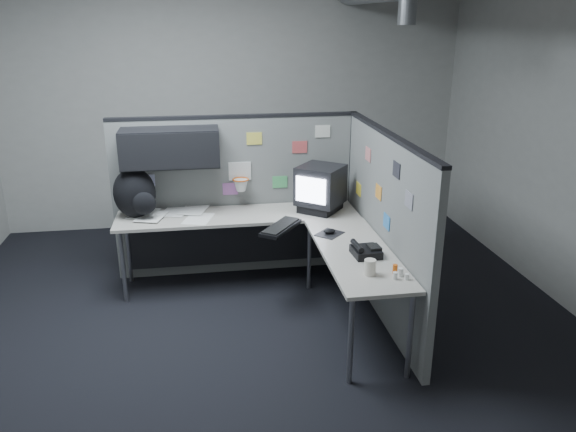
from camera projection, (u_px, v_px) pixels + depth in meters
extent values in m
cube|color=black|center=(261.00, 333.00, 4.73)|extent=(5.60, 5.60, 0.01)
cube|color=#9E9E99|center=(233.00, 97.00, 6.81)|extent=(5.60, 0.01, 3.20)
cube|color=#9E9E99|center=(361.00, 357.00, 1.58)|extent=(5.60, 0.01, 3.20)
cylinder|color=slate|center=(408.00, 6.00, 4.81)|extent=(0.16, 0.16, 0.30)
cube|color=slate|center=(237.00, 197.00, 5.66)|extent=(2.43, 0.06, 1.60)
cube|color=black|center=(234.00, 116.00, 5.39)|extent=(2.43, 0.07, 0.03)
cube|color=black|center=(351.00, 192.00, 5.83)|extent=(0.07, 0.07, 1.60)
cube|color=black|center=(170.00, 147.00, 5.19)|extent=(0.90, 0.35, 0.35)
cube|color=black|center=(169.00, 152.00, 5.03)|extent=(0.90, 0.02, 0.33)
cube|color=silver|center=(240.00, 171.00, 5.53)|extent=(0.22, 0.02, 0.18)
torus|color=#D85914|center=(241.00, 179.00, 5.47)|extent=(0.16, 0.16, 0.01)
cone|color=white|center=(241.00, 185.00, 5.49)|extent=(0.14, 0.14, 0.11)
cube|color=silver|center=(147.00, 181.00, 5.43)|extent=(0.15, 0.01, 0.12)
cube|color=#E5D84C|center=(254.00, 139.00, 5.45)|extent=(0.15, 0.01, 0.12)
cube|color=#4CB266|center=(280.00, 182.00, 5.64)|extent=(0.15, 0.01, 0.12)
cube|color=#CC4C4C|center=(300.00, 147.00, 5.55)|extent=(0.15, 0.01, 0.12)
cube|color=silver|center=(323.00, 131.00, 5.54)|extent=(0.15, 0.01, 0.12)
cube|color=#B266B2|center=(230.00, 189.00, 5.58)|extent=(0.15, 0.01, 0.12)
cube|color=slate|center=(384.00, 228.00, 4.82)|extent=(0.06, 2.23, 1.60)
cube|color=black|center=(389.00, 134.00, 4.55)|extent=(0.07, 2.23, 0.03)
cube|color=#D87F7F|center=(368.00, 154.00, 5.04)|extent=(0.01, 0.15, 0.12)
cube|color=orange|center=(378.00, 192.00, 4.80)|extent=(0.01, 0.15, 0.12)
cube|color=#26262D|center=(396.00, 170.00, 4.32)|extent=(0.01, 0.15, 0.12)
cube|color=gold|center=(359.00, 189.00, 5.41)|extent=(0.01, 0.15, 0.12)
cube|color=gray|center=(409.00, 200.00, 4.10)|extent=(0.01, 0.15, 0.12)
cube|color=#337FCC|center=(387.00, 222.00, 4.62)|extent=(0.01, 0.15, 0.12)
cube|color=#A9A499|center=(238.00, 216.00, 5.39)|extent=(2.30, 0.56, 0.03)
cube|color=#A9A499|center=(356.00, 253.00, 4.53)|extent=(0.56, 1.55, 0.03)
cube|color=black|center=(237.00, 238.00, 5.70)|extent=(2.18, 0.02, 0.55)
cylinder|color=gray|center=(123.00, 267.00, 5.15)|extent=(0.04, 0.04, 0.70)
cylinder|color=gray|center=(128.00, 249.00, 5.55)|extent=(0.04, 0.04, 0.70)
cylinder|color=gray|center=(309.00, 255.00, 5.40)|extent=(0.04, 0.04, 0.70)
cylinder|color=gray|center=(351.00, 341.00, 3.97)|extent=(0.04, 0.04, 0.70)
cylinder|color=gray|center=(410.00, 336.00, 4.03)|extent=(0.04, 0.04, 0.70)
cube|color=black|center=(320.00, 207.00, 5.47)|extent=(0.49, 0.49, 0.07)
cube|color=black|center=(321.00, 185.00, 5.40)|extent=(0.55, 0.55, 0.37)
cube|color=silver|center=(311.00, 190.00, 5.23)|extent=(0.25, 0.20, 0.24)
cube|color=black|center=(281.00, 228.00, 4.98)|extent=(0.43, 0.51, 0.03)
cube|color=black|center=(281.00, 225.00, 4.98)|extent=(0.39, 0.46, 0.01)
cube|color=black|center=(329.00, 234.00, 4.88)|extent=(0.29, 0.29, 0.01)
ellipsoid|color=black|center=(330.00, 231.00, 4.87)|extent=(0.11, 0.07, 0.04)
cube|color=black|center=(366.00, 252.00, 4.43)|extent=(0.22, 0.24, 0.06)
cylinder|color=black|center=(357.00, 246.00, 4.41)|extent=(0.06, 0.21, 0.05)
cube|color=black|center=(374.00, 247.00, 4.42)|extent=(0.10, 0.13, 0.02)
cylinder|color=silver|center=(400.00, 272.00, 4.08)|extent=(0.04, 0.04, 0.06)
cylinder|color=silver|center=(395.00, 276.00, 4.03)|extent=(0.04, 0.04, 0.05)
cylinder|color=silver|center=(407.00, 277.00, 4.02)|extent=(0.03, 0.03, 0.04)
cylinder|color=#D85914|center=(395.00, 269.00, 4.11)|extent=(0.04, 0.04, 0.07)
cylinder|color=beige|center=(370.00, 267.00, 4.09)|extent=(0.10, 0.10, 0.12)
cube|color=white|center=(198.00, 219.00, 5.25)|extent=(0.32, 0.39, 0.00)
cube|color=white|center=(176.00, 211.00, 5.45)|extent=(0.32, 0.39, 0.00)
cube|color=white|center=(144.00, 213.00, 5.38)|extent=(0.32, 0.39, 0.00)
cube|color=white|center=(194.00, 210.00, 5.47)|extent=(0.32, 0.39, 0.00)
cube|color=white|center=(151.00, 216.00, 5.28)|extent=(0.32, 0.39, 0.00)
cube|color=white|center=(138.00, 207.00, 5.51)|extent=(0.32, 0.39, 0.00)
ellipsoid|color=black|center=(135.00, 193.00, 5.22)|extent=(0.45, 0.38, 0.48)
ellipsoid|color=black|center=(144.00, 203.00, 5.13)|extent=(0.24, 0.17, 0.21)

